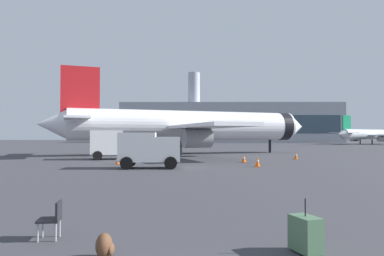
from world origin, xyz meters
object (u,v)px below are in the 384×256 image
object	(u,v)px
safety_cone_outer	(257,162)
traveller_backpack	(105,246)
safety_cone_near	(118,161)
safety_cone_mid	(296,156)
safety_cone_far	(244,159)
rolling_suitcase	(305,234)
cargo_van	(149,148)
airplane_at_gate	(188,126)
airplane_taxiing	(369,135)
gate_chair	(53,217)
service_truck	(114,143)

from	to	relation	value
safety_cone_outer	traveller_backpack	world-z (taller)	safety_cone_outer
safety_cone_near	safety_cone_outer	distance (m)	11.56
safety_cone_near	safety_cone_mid	distance (m)	17.92
safety_cone_near	safety_cone_far	world-z (taller)	safety_cone_far
rolling_suitcase	traveller_backpack	bearing A→B (deg)	-175.49
cargo_van	rolling_suitcase	size ratio (longest dim) A/B	4.11
airplane_at_gate	cargo_van	xyz separation A→B (m)	(-2.44, -19.95, -2.21)
airplane_taxiing	safety_cone_near	bearing A→B (deg)	-128.04
safety_cone_near	airplane_at_gate	bearing A→B (deg)	70.96
airplane_taxiing	gate_chair	distance (m)	106.69
safety_cone_mid	safety_cone_near	bearing A→B (deg)	-159.11
airplane_at_gate	gate_chair	size ratio (longest dim) A/B	40.26
cargo_van	safety_cone_far	xyz separation A→B (m)	(7.75, 5.85, -1.12)
rolling_suitcase	cargo_van	bearing A→B (deg)	106.66
airplane_at_gate	service_truck	distance (m)	12.57
safety_cone_outer	gate_chair	xyz separation A→B (m)	(-8.03, -19.05, 0.11)
service_truck	safety_cone_outer	xyz separation A→B (m)	(12.92, -8.61, -1.22)
safety_cone_mid	safety_cone_outer	world-z (taller)	safety_cone_outer
airplane_taxiing	safety_cone_near	distance (m)	90.44
service_truck	safety_cone_outer	world-z (taller)	service_truck
airplane_taxiing	safety_cone_far	distance (m)	82.51
service_truck	safety_cone_mid	bearing A→B (deg)	1.21
rolling_suitcase	gate_chair	xyz separation A→B (m)	(-5.49, 0.93, 0.11)
safety_cone_near	traveller_backpack	size ratio (longest dim) A/B	1.24
gate_chair	safety_cone_near	bearing A→B (deg)	98.47
safety_cone_far	airplane_at_gate	bearing A→B (deg)	110.61
traveller_backpack	safety_cone_mid	bearing A→B (deg)	67.72
safety_cone_far	safety_cone_near	bearing A→B (deg)	-169.59
airplane_taxiing	rolling_suitcase	size ratio (longest dim) A/B	21.86
safety_cone_near	safety_cone_far	distance (m)	11.04
cargo_van	safety_cone_outer	world-z (taller)	cargo_van
airplane_at_gate	safety_cone_outer	size ratio (longest dim) A/B	44.14
airplane_taxiing	traveller_backpack	xyz separation A→B (m)	(-50.96, -94.11, -2.50)
cargo_van	safety_cone_near	distance (m)	5.09
cargo_van	safety_cone_outer	distance (m)	8.31
traveller_backpack	gate_chair	xyz separation A→B (m)	(-1.51, 1.24, 0.27)
rolling_suitcase	airplane_taxiing	bearing A→B (deg)	63.39
airplane_taxiing	rolling_suitcase	xyz separation A→B (m)	(-46.99, -93.80, -2.35)
airplane_taxiing	service_truck	bearing A→B (deg)	-131.34
traveller_backpack	gate_chair	bearing A→B (deg)	140.63
safety_cone_outer	traveller_backpack	distance (m)	21.32
safety_cone_mid	safety_cone_outer	distance (m)	10.54
safety_cone_near	traveller_backpack	world-z (taller)	safety_cone_near
safety_cone_far	traveller_backpack	world-z (taller)	safety_cone_far
rolling_suitcase	safety_cone_outer	bearing A→B (deg)	82.74
service_truck	gate_chair	xyz separation A→B (m)	(4.88, -27.67, -1.11)
cargo_van	gate_chair	bearing A→B (deg)	-89.62
airplane_taxiing	safety_cone_outer	bearing A→B (deg)	-121.05
safety_cone_outer	rolling_suitcase	distance (m)	20.14
airplane_at_gate	service_truck	size ratio (longest dim) A/B	6.65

